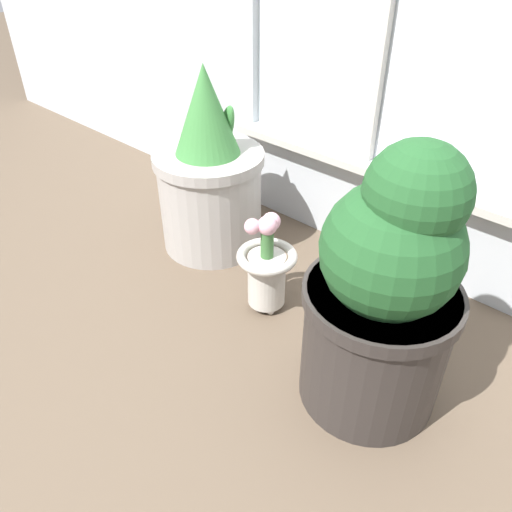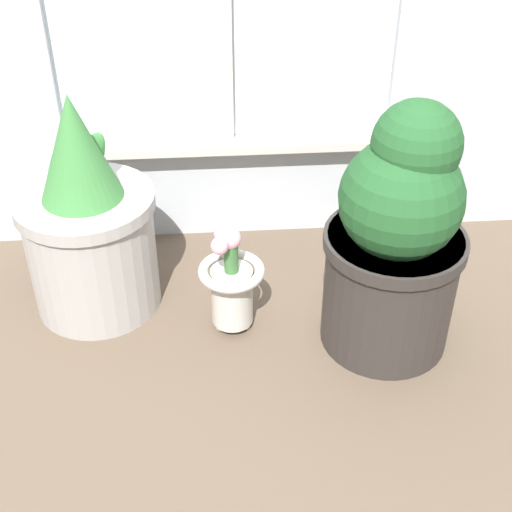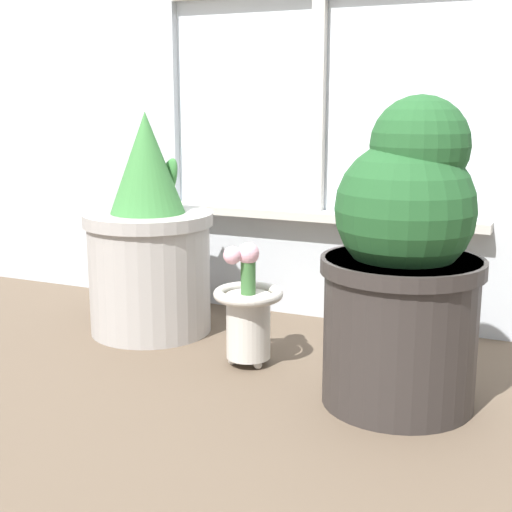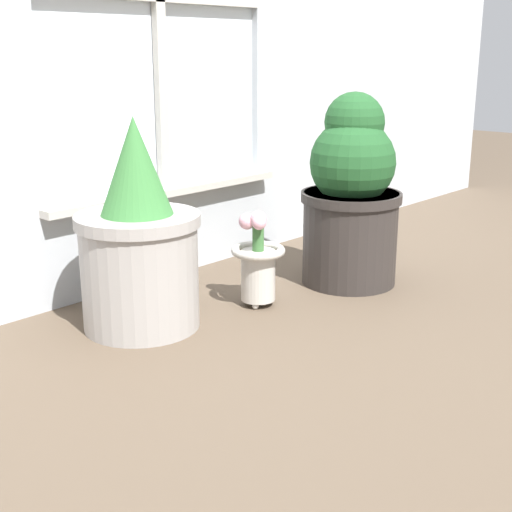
{
  "view_description": "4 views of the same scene",
  "coord_description": "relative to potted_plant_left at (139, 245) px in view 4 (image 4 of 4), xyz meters",
  "views": [
    {
      "loc": [
        0.68,
        -0.58,
        0.93
      ],
      "look_at": [
        -0.03,
        0.21,
        0.17
      ],
      "focal_mm": 35.0,
      "sensor_mm": 36.0,
      "label": 1
    },
    {
      "loc": [
        -0.05,
        -1.13,
        1.21
      ],
      "look_at": [
        0.05,
        0.21,
        0.23
      ],
      "focal_mm": 50.0,
      "sensor_mm": 36.0,
      "label": 2
    },
    {
      "loc": [
        0.65,
        -1.21,
        0.61
      ],
      "look_at": [
        0.01,
        0.23,
        0.26
      ],
      "focal_mm": 50.0,
      "sensor_mm": 36.0,
      "label": 3
    },
    {
      "loc": [
        -1.51,
        -1.14,
        0.74
      ],
      "look_at": [
        -0.04,
        0.21,
        0.16
      ],
      "focal_mm": 50.0,
      "sensor_mm": 36.0,
      "label": 4
    }
  ],
  "objects": [
    {
      "name": "ground_plane",
      "position": [
        0.36,
        -0.35,
        -0.24
      ],
      "size": [
        10.0,
        10.0,
        0.0
      ],
      "primitive_type": "plane",
      "color": "brown"
    },
    {
      "name": "potted_plant_left",
      "position": [
        0.0,
        0.0,
        0.0
      ],
      "size": [
        0.34,
        0.34,
        0.58
      ],
      "color": "#9E9993",
      "rests_on": "ground_plane"
    },
    {
      "name": "potted_plant_right",
      "position": [
        0.71,
        -0.19,
        0.05
      ],
      "size": [
        0.32,
        0.32,
        0.62
      ],
      "color": "#2D2826",
      "rests_on": "ground_plane"
    },
    {
      "name": "flower_vase",
      "position": [
        0.34,
        -0.12,
        -0.1
      ],
      "size": [
        0.16,
        0.16,
        0.29
      ],
      "color": "#BCB7AD",
      "rests_on": "ground_plane"
    }
  ]
}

